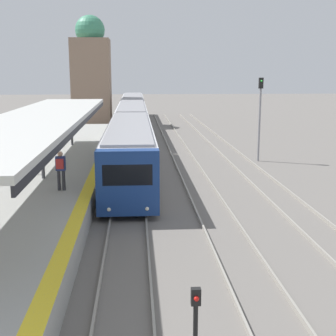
{
  "coord_description": "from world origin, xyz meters",
  "views": [
    {
      "loc": [
        0.36,
        -4.81,
        5.94
      ],
      "look_at": [
        1.8,
        16.09,
        1.6
      ],
      "focal_mm": 50.0,
      "sensor_mm": 36.0,
      "label": 1
    }
  ],
  "objects_px": {
    "train_near": "(132,120)",
    "signal_post_near": "(196,316)",
    "signal_mast_far": "(260,110)",
    "person_on_platform": "(61,167)"
  },
  "relations": [
    {
      "from": "person_on_platform",
      "to": "signal_mast_far",
      "type": "distance_m",
      "value": 15.98
    },
    {
      "from": "train_near",
      "to": "signal_mast_far",
      "type": "relative_size",
      "value": 8.76
    },
    {
      "from": "train_near",
      "to": "signal_post_near",
      "type": "relative_size",
      "value": 29.39
    },
    {
      "from": "signal_post_near",
      "to": "signal_mast_far",
      "type": "relative_size",
      "value": 0.3
    },
    {
      "from": "signal_post_near",
      "to": "signal_mast_far",
      "type": "xyz_separation_m",
      "value": [
        7.03,
        21.84,
        2.41
      ]
    },
    {
      "from": "signal_post_near",
      "to": "signal_mast_far",
      "type": "height_order",
      "value": "signal_mast_far"
    },
    {
      "from": "train_near",
      "to": "signal_mast_far",
      "type": "xyz_separation_m",
      "value": [
        8.55,
        -11.67,
        1.76
      ]
    },
    {
      "from": "train_near",
      "to": "signal_post_near",
      "type": "bearing_deg",
      "value": -87.4
    },
    {
      "from": "person_on_platform",
      "to": "train_near",
      "type": "bearing_deg",
      "value": 82.99
    },
    {
      "from": "train_near",
      "to": "signal_post_near",
      "type": "xyz_separation_m",
      "value": [
        1.52,
        -33.51,
        -0.65
      ]
    }
  ]
}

